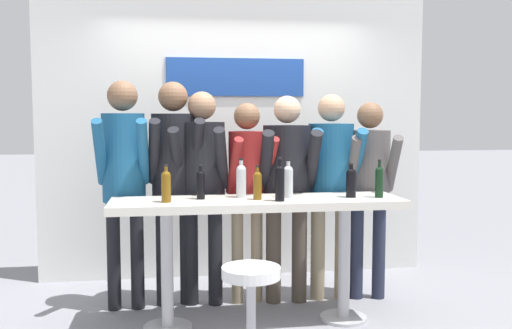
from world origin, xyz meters
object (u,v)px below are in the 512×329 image
(wine_bottle_7, at_px, (351,181))
(person_right, at_px, (331,174))
(person_center_right, at_px, (287,176))
(wine_bottle_0, at_px, (379,180))
(person_far_right, at_px, (369,178))
(wine_bottle_3, at_px, (166,185))
(wine_bottle_6, at_px, (288,180))
(person_left, at_px, (174,167))
(person_center, at_px, (247,178))
(wine_bottle_4, at_px, (280,181))
(wine_bottle_5, at_px, (258,184))
(bar_stool, at_px, (251,300))
(wine_bottle_2, at_px, (241,179))
(person_far_left, at_px, (124,167))
(person_center_left, at_px, (202,174))
(tasting_table, at_px, (258,221))
(wine_bottle_1, at_px, (201,183))

(wine_bottle_7, bearing_deg, person_right, 90.86)
(person_center_right, height_order, wine_bottle_0, person_center_right)
(person_far_right, bearing_deg, wine_bottle_3, -154.58)
(person_far_right, bearing_deg, wine_bottle_7, -115.13)
(wine_bottle_6, bearing_deg, person_left, 148.58)
(person_center, distance_m, wine_bottle_4, 0.66)
(person_center, bearing_deg, wine_bottle_5, -96.93)
(bar_stool, bearing_deg, person_left, 110.83)
(wine_bottle_3, relative_size, wine_bottle_7, 1.04)
(person_right, xyz_separation_m, wine_bottle_2, (-0.81, -0.40, 0.01))
(wine_bottle_7, bearing_deg, person_far_left, 163.55)
(bar_stool, xyz_separation_m, wine_bottle_6, (0.38, 0.70, 0.68))
(person_left, xyz_separation_m, person_center_right, (0.93, -0.08, -0.09))
(person_far_left, distance_m, wine_bottle_6, 1.33)
(wine_bottle_4, bearing_deg, wine_bottle_2, 138.00)
(wine_bottle_4, bearing_deg, person_right, 48.13)
(person_right, bearing_deg, wine_bottle_7, -86.13)
(person_left, distance_m, person_center, 0.61)
(person_left, relative_size, wine_bottle_5, 7.32)
(person_center_left, distance_m, person_right, 1.08)
(wine_bottle_7, bearing_deg, wine_bottle_4, -169.24)
(person_center_left, bearing_deg, person_far_right, 9.28)
(wine_bottle_0, height_order, wine_bottle_2, wine_bottle_2)
(person_far_right, bearing_deg, wine_bottle_2, -154.03)
(wine_bottle_3, bearing_deg, bar_stool, -49.25)
(tasting_table, distance_m, person_center_left, 0.71)
(person_center_right, xyz_separation_m, wine_bottle_6, (-0.08, -0.44, 0.02))
(person_right, relative_size, wine_bottle_4, 5.46)
(person_center_right, relative_size, wine_bottle_2, 5.83)
(person_right, bearing_deg, person_far_right, -2.72)
(wine_bottle_0, height_order, wine_bottle_4, wine_bottle_4)
(person_center_right, distance_m, wine_bottle_2, 0.57)
(person_left, bearing_deg, wine_bottle_1, -73.81)
(person_center_right, relative_size, person_right, 0.99)
(person_far_right, distance_m, wine_bottle_5, 1.15)
(person_right, relative_size, wine_bottle_1, 6.76)
(person_right, bearing_deg, wine_bottle_6, -132.07)
(wine_bottle_2, relative_size, wine_bottle_4, 0.93)
(person_center_left, bearing_deg, wine_bottle_2, -45.58)
(person_center, bearing_deg, wine_bottle_2, -111.07)
(person_right, xyz_separation_m, wine_bottle_5, (-0.71, -0.53, -0.01))
(person_center_left, height_order, wine_bottle_1, person_center_left)
(person_right, bearing_deg, wine_bottle_0, -65.70)
(person_far_right, relative_size, wine_bottle_6, 5.76)
(wine_bottle_4, bearing_deg, wine_bottle_6, 59.54)
(person_center_left, relative_size, person_center_right, 1.02)
(person_center_left, height_order, wine_bottle_2, person_center_left)
(tasting_table, xyz_separation_m, person_far_right, (1.03, 0.46, 0.26))
(bar_stool, height_order, wine_bottle_6, wine_bottle_6)
(bar_stool, xyz_separation_m, wine_bottle_3, (-0.53, 0.61, 0.67))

